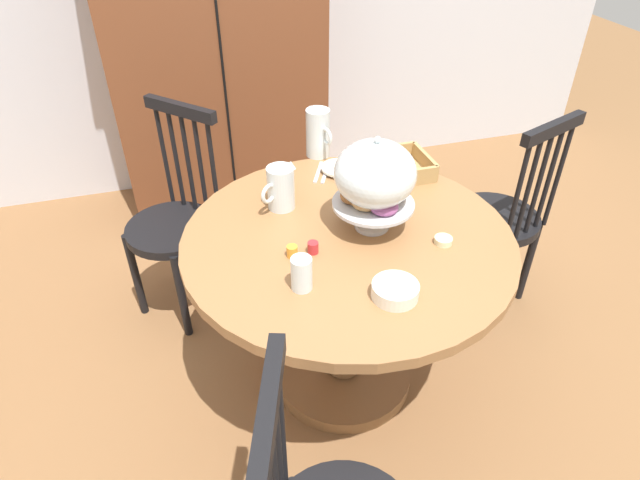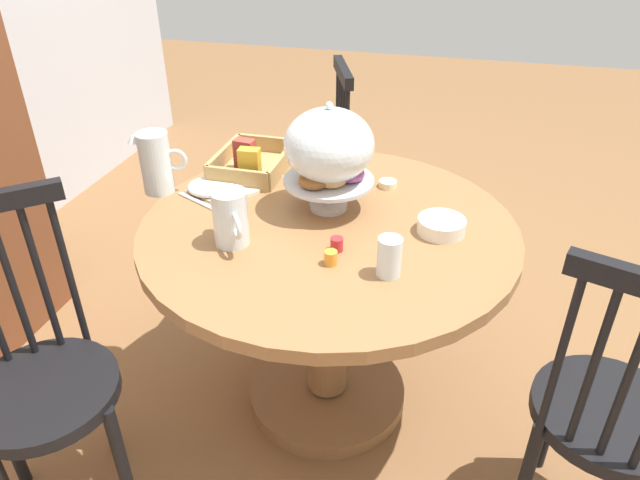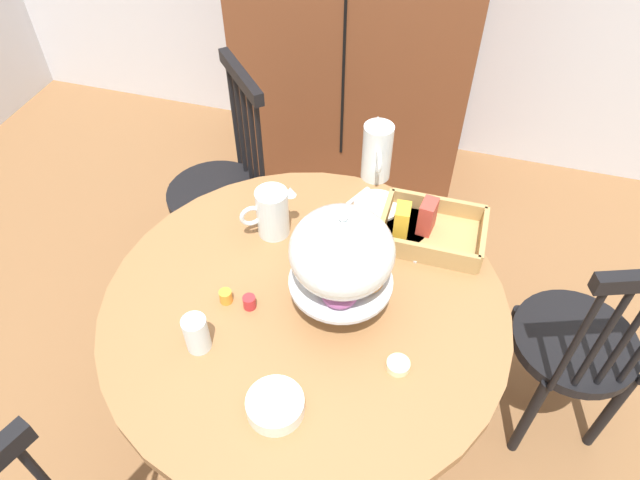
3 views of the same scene
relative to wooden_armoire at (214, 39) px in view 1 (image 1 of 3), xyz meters
The scene contains 19 objects.
ground_plane 1.81m from the wooden_armoire, 80.23° to the right, with size 10.00×10.00×0.00m, color brown.
wooden_armoire is the anchor object (origin of this frame).
dining_table 1.64m from the wooden_armoire, 81.86° to the right, with size 1.14×1.14×0.74m.
windsor_chair_by_cabinet 1.73m from the wooden_armoire, 50.56° to the right, with size 0.43×0.43×0.97m.
windsor_chair_facing_door 1.10m from the wooden_armoire, 111.27° to the right, with size 0.47×0.47×0.97m.
pastry_stand_with_dome 1.56m from the wooden_armoire, 78.29° to the right, with size 0.28×0.28×0.34m.
orange_juice_pitcher 1.33m from the wooden_armoire, 88.03° to the right, with size 0.16×0.13×0.16m.
milk_pitcher 1.01m from the wooden_armoire, 73.15° to the right, with size 0.10×0.18×0.20m.
cereal_basket 1.32m from the wooden_armoire, 67.14° to the right, with size 0.32×0.24×0.12m.
china_plate_large 1.27m from the wooden_armoire, 71.31° to the right, with size 0.22×0.22×0.01m, color white.
china_plate_small 1.19m from the wooden_armoire, 73.51° to the right, with size 0.15×0.15×0.01m, color white.
cereal_bowl 1.92m from the wooden_armoire, 82.35° to the right, with size 0.14×0.14×0.04m, color white.
drinking_glass 1.78m from the wooden_armoire, 89.98° to the right, with size 0.06×0.06×0.11m, color silver.
butter_dish 1.78m from the wooden_armoire, 73.13° to the right, with size 0.06×0.06×0.02m, color beige.
jam_jar_strawberry 1.63m from the wooden_armoire, 87.13° to the right, with size 0.04×0.04×0.04m, color #B7282D.
jam_jar_apricot 1.63m from the wooden_armoire, 89.62° to the right, with size 0.04×0.04×0.04m, color orange.
table_knife 1.18m from the wooden_armoire, 76.27° to the right, with size 0.17×0.01×0.01m, color silver.
dinner_fork 1.16m from the wooden_armoire, 77.44° to the right, with size 0.17×0.01×0.01m, color silver.
soup_spoon 1.37m from the wooden_armoire, 67.08° to the right, with size 0.17×0.01×0.01m, color silver.
Camera 1 is at (-0.56, -1.46, 1.82)m, focal length 30.35 mm.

